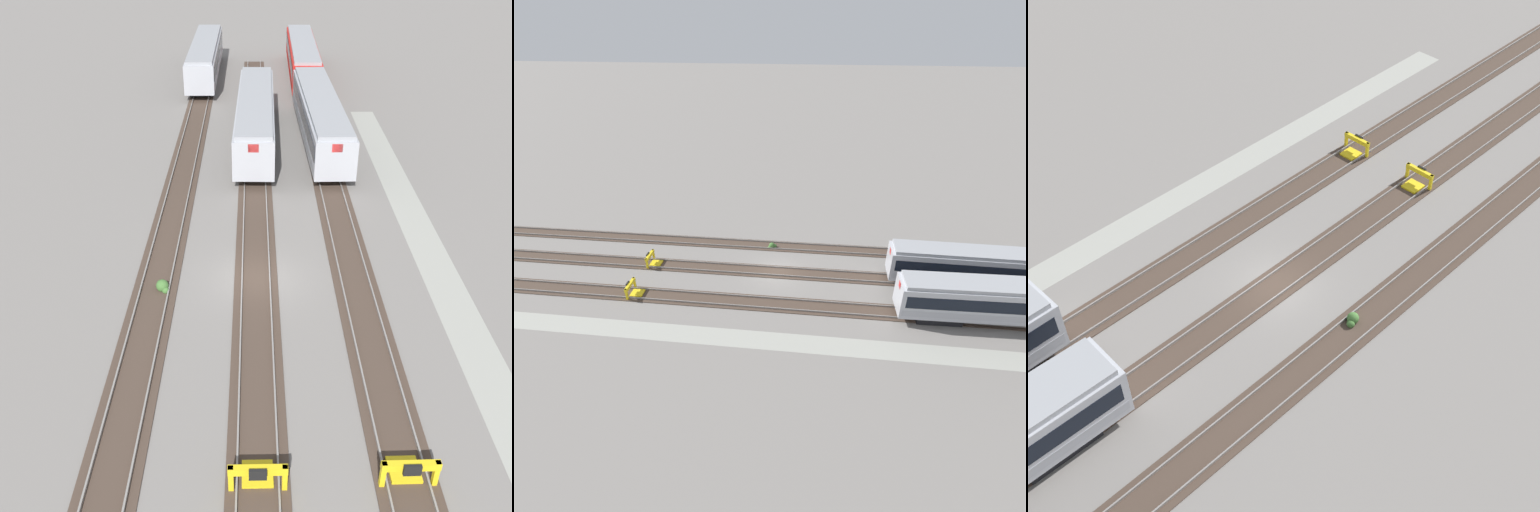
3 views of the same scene
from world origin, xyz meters
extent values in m
plane|color=gray|center=(0.00, 0.00, 0.00)|extent=(400.00, 400.00, 0.00)
cube|color=#9E9E93|center=(0.00, -9.69, 0.00)|extent=(54.00, 2.00, 0.01)
cube|color=#47382D|center=(0.00, -5.10, 0.03)|extent=(90.00, 2.23, 0.06)
cube|color=gray|center=(0.00, -4.38, 0.14)|extent=(90.00, 0.07, 0.15)
cube|color=gray|center=(0.00, -5.82, 0.14)|extent=(90.00, 0.07, 0.15)
cube|color=#47382D|center=(0.00, 0.00, 0.03)|extent=(90.00, 2.24, 0.06)
cube|color=gray|center=(0.00, 0.72, 0.14)|extent=(90.00, 0.07, 0.15)
cube|color=gray|center=(0.00, -0.72, 0.14)|extent=(90.00, 0.07, 0.15)
cube|color=#47382D|center=(0.00, 5.10, 0.03)|extent=(90.00, 2.23, 0.06)
cube|color=gray|center=(0.00, 5.82, 0.14)|extent=(90.00, 0.07, 0.15)
cube|color=gray|center=(0.00, 4.38, 0.14)|extent=(90.00, 0.07, 0.15)
cube|color=red|center=(10.50, -5.30, 3.05)|extent=(0.10, 0.70, 0.56)
cube|color=red|center=(10.50, 0.12, 3.05)|extent=(0.09, 0.70, 0.56)
cube|color=black|center=(13.87, 0.05, 0.35)|extent=(3.64, 2.31, 0.70)
cube|color=yellow|center=(-12.67, -4.20, 0.57)|extent=(0.18, 0.18, 1.15)
cube|color=yellow|center=(-12.62, -6.00, 0.57)|extent=(0.18, 0.18, 1.15)
cube|color=yellow|center=(-12.64, -5.10, 1.00)|extent=(0.29, 2.01, 0.30)
cube|color=yellow|center=(-12.09, -5.09, 0.09)|extent=(1.13, 1.11, 0.18)
cube|color=black|center=(-12.82, -5.10, 1.00)|extent=(0.13, 0.60, 0.44)
cube|color=yellow|center=(-12.81, 0.90, 0.57)|extent=(0.18, 0.18, 1.15)
cube|color=yellow|center=(-12.78, -0.90, 0.57)|extent=(0.18, 0.18, 1.15)
cube|color=yellow|center=(-12.79, 0.00, 1.00)|extent=(0.27, 2.00, 0.30)
cube|color=yellow|center=(-12.24, 0.01, 0.09)|extent=(1.11, 1.09, 0.18)
cube|color=black|center=(-12.97, 0.00, 1.00)|extent=(0.13, 0.60, 0.44)
sphere|color=#427033|center=(-1.02, 4.72, 0.28)|extent=(0.64, 0.64, 0.64)
sphere|color=#427033|center=(-0.72, 4.84, 0.18)|extent=(0.44, 0.44, 0.44)
sphere|color=#427033|center=(-1.24, 4.54, 0.14)|extent=(0.36, 0.36, 0.36)
camera|label=1|loc=(-25.83, 0.13, 17.40)|focal=42.00mm
camera|label=2|loc=(3.21, -32.54, 21.49)|focal=28.00mm
camera|label=3|loc=(18.83, 19.53, 28.19)|focal=50.00mm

